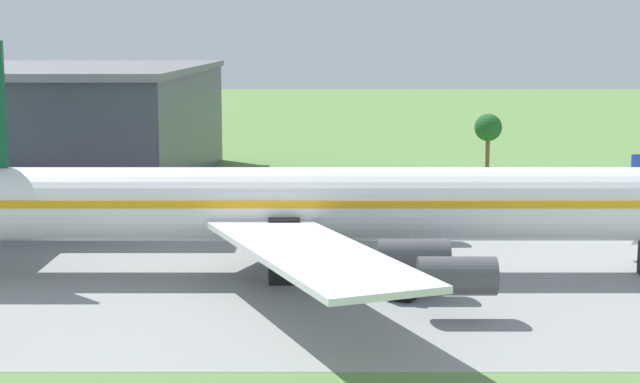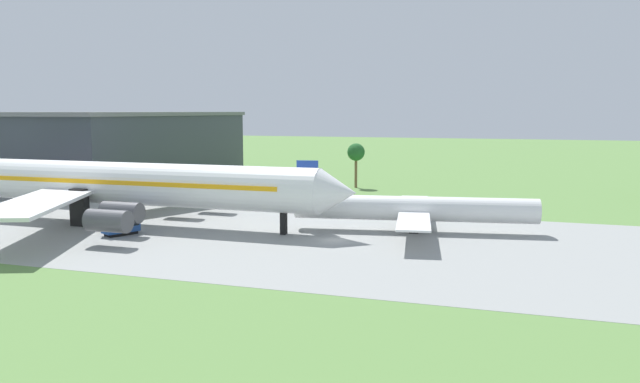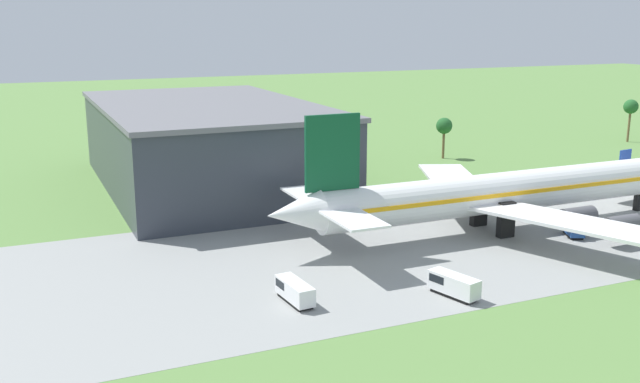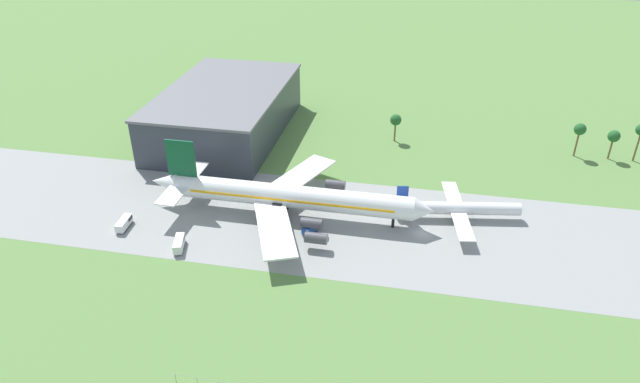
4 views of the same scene
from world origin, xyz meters
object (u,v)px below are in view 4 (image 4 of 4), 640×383
at_px(jet_airliner, 287,196).
at_px(fuel_truck, 124,223).
at_px(regional_aircraft, 457,208).
at_px(terminal_building, 226,111).
at_px(baggage_tug, 179,243).
at_px(catering_van, 311,229).

height_order(jet_airliner, fuel_truck, jet_airliner).
bearing_deg(regional_aircraft, terminal_building, 152.56).
bearing_deg(terminal_building, baggage_tug, -80.38).
bearing_deg(catering_van, fuel_truck, -171.60).
xyz_separation_m(regional_aircraft, terminal_building, (-74.69, 38.78, 4.74)).
height_order(baggage_tug, catering_van, baggage_tug).
distance_m(jet_airliner, terminal_building, 56.13).
distance_m(fuel_truck, catering_van, 46.28).
bearing_deg(jet_airliner, terminal_building, 125.24).
xyz_separation_m(fuel_truck, terminal_building, (5.95, 59.25, 6.47)).
height_order(jet_airliner, catering_van, jet_airliner).
relative_size(regional_aircraft, baggage_tug, 4.81).
relative_size(jet_airliner, fuel_truck, 11.40).
bearing_deg(jet_airliner, catering_van, -41.75).
distance_m(regional_aircraft, fuel_truck, 83.21).
distance_m(catering_van, terminal_building, 66.22).
bearing_deg(terminal_building, jet_airliner, -54.76).
xyz_separation_m(fuel_truck, catering_van, (45.78, 6.76, -0.08)).
xyz_separation_m(regional_aircraft, catering_van, (-34.85, -13.71, -1.81)).
xyz_separation_m(regional_aircraft, baggage_tug, (-63.70, -26.04, -1.65)).
distance_m(regional_aircraft, terminal_building, 84.29).
relative_size(fuel_truck, terminal_building, 0.10).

